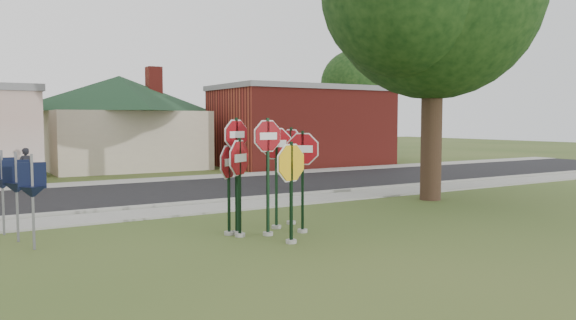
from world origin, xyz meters
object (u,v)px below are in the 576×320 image
stop_sign_center (268,159)px  pedestrian (25,167)px  stop_sign_left (240,173)px  stop_sign_yellow (291,178)px

stop_sign_center → pedestrian: size_ratio=1.86×
stop_sign_center → stop_sign_left: bearing=160.4°
stop_sign_left → stop_sign_center: bearing=-19.6°
pedestrian → stop_sign_center: bearing=80.6°
stop_sign_yellow → pedestrian: (-3.69, 14.32, -0.61)m
stop_sign_center → pedestrian: stop_sign_center is taller
stop_sign_center → stop_sign_yellow: stop_sign_center is taller
pedestrian → stop_sign_yellow: bearing=79.6°
stop_sign_center → stop_sign_left: (-0.62, 0.22, -0.30)m
stop_sign_left → pedestrian: stop_sign_left is taller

